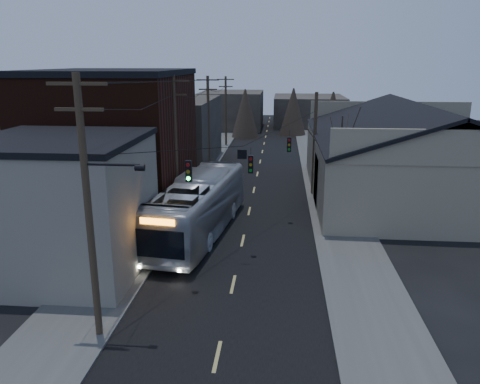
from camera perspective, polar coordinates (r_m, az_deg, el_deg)
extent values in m
cube|color=black|center=(44.72, 2.01, 1.61)|extent=(9.00, 110.00, 0.02)
cube|color=#474744|center=(45.49, -6.20, 1.84)|extent=(4.00, 110.00, 0.12)
cube|color=#474744|center=(44.86, 10.33, 1.47)|extent=(4.00, 110.00, 0.12)
cube|color=#6D685B|center=(26.04, -20.76, -1.81)|extent=(8.00, 8.00, 7.00)
cube|color=black|center=(35.97, -15.01, 5.75)|extent=(10.00, 12.00, 10.00)
cube|color=#302A26|center=(51.23, -8.35, 7.24)|extent=(9.00, 14.00, 7.00)
cube|color=gray|center=(40.68, 20.27, 2.82)|extent=(16.00, 20.00, 5.00)
cube|color=black|center=(39.19, 15.10, 8.45)|extent=(8.16, 20.60, 2.86)
cube|color=black|center=(41.33, 26.17, 7.74)|extent=(8.16, 20.60, 2.86)
cube|color=#302A26|center=(79.15, -1.01, 9.96)|extent=(10.00, 12.00, 6.00)
cube|color=#302A26|center=(83.88, 8.36, 9.78)|extent=(12.00, 14.00, 5.00)
cone|color=black|center=(34.38, 12.06, 3.12)|extent=(0.40, 0.40, 7.20)
cylinder|color=#382B1E|center=(18.71, -17.96, -2.59)|extent=(0.28, 0.28, 10.50)
cube|color=#382B1E|center=(17.86, -19.29, 12.36)|extent=(2.20, 0.12, 0.12)
cylinder|color=#382B1E|center=(32.67, -7.88, 5.18)|extent=(0.28, 0.28, 10.00)
cube|color=#382B1E|center=(32.17, -8.19, 13.26)|extent=(2.20, 0.12, 0.12)
cylinder|color=#382B1E|center=(47.28, -3.87, 8.20)|extent=(0.28, 0.28, 9.50)
cube|color=#382B1E|center=(46.92, -3.97, 13.48)|extent=(2.20, 0.12, 0.12)
cylinder|color=#382B1E|center=(62.07, -1.74, 9.78)|extent=(0.28, 0.28, 9.00)
cube|color=#382B1E|center=(61.79, -1.77, 13.56)|extent=(2.20, 0.12, 0.12)
cylinder|color=#382B1E|center=(38.99, 9.06, 5.71)|extent=(0.28, 0.28, 8.50)
cube|color=black|center=(21.81, -6.28, 2.54)|extent=(0.28, 0.20, 1.00)
cube|color=black|center=(25.97, 1.32, 3.40)|extent=(0.28, 0.20, 1.00)
cube|color=black|center=(31.80, 6.01, 5.78)|extent=(0.28, 0.20, 1.00)
imported|color=#A2A6AD|center=(30.06, -5.17, -1.77)|extent=(4.86, 13.86, 3.78)
imported|color=#B6B8BE|center=(43.78, -1.99, 2.29)|extent=(2.05, 4.63, 1.48)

